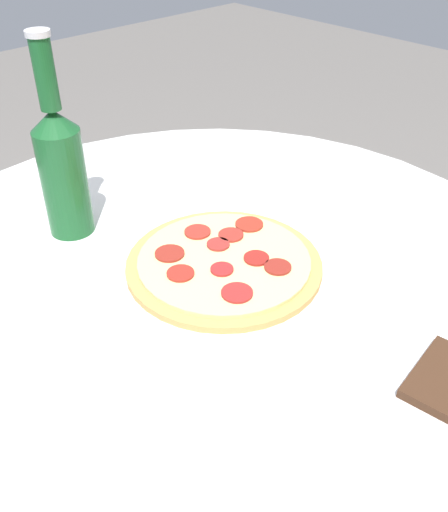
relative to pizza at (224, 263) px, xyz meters
The scene contains 3 objects.
table 0.16m from the pizza, 42.84° to the right, with size 1.02×1.02×0.78m.
pizza is the anchor object (origin of this frame).
beer_bottle 0.28m from the pizza, 66.52° to the right, with size 0.07×0.07×0.31m.
Camera 1 is at (0.45, 0.50, 1.27)m, focal length 40.00 mm.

